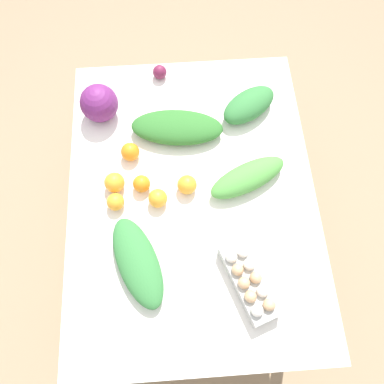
# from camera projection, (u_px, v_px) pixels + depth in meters

# --- Properties ---
(ground_plane) EXTENTS (8.00, 8.00, 0.00)m
(ground_plane) POSITION_uv_depth(u_px,v_px,m) (192.00, 242.00, 2.14)
(ground_plane) COLOR #937A5B
(dining_table) EXTENTS (1.29, 0.96, 0.74)m
(dining_table) POSITION_uv_depth(u_px,v_px,m) (192.00, 202.00, 1.54)
(dining_table) COLOR silver
(dining_table) RESTS_ON ground_plane
(cabbage_purple) EXTENTS (0.16, 0.16, 0.16)m
(cabbage_purple) POSITION_uv_depth(u_px,v_px,m) (99.00, 103.00, 1.52)
(cabbage_purple) COLOR #6B2366
(cabbage_purple) RESTS_ON dining_table
(egg_carton) EXTENTS (0.30, 0.19, 0.09)m
(egg_carton) POSITION_uv_depth(u_px,v_px,m) (249.00, 282.00, 1.29)
(egg_carton) COLOR #A8A8A3
(egg_carton) RESTS_ON dining_table
(greens_bunch_kale) EXTENTS (0.20, 0.39, 0.08)m
(greens_bunch_kale) POSITION_uv_depth(u_px,v_px,m) (177.00, 127.00, 1.52)
(greens_bunch_kale) COLOR #2D6B28
(greens_bunch_kale) RESTS_ON dining_table
(greens_bunch_beet_tops) EXTENTS (0.23, 0.34, 0.08)m
(greens_bunch_beet_tops) POSITION_uv_depth(u_px,v_px,m) (248.00, 177.00, 1.44)
(greens_bunch_beet_tops) COLOR #4C933D
(greens_bunch_beet_tops) RESTS_ON dining_table
(greens_bunch_dandelion) EXTENTS (0.25, 0.28, 0.09)m
(greens_bunch_dandelion) POSITION_uv_depth(u_px,v_px,m) (249.00, 105.00, 1.56)
(greens_bunch_dandelion) COLOR #337538
(greens_bunch_dandelion) RESTS_ON dining_table
(greens_bunch_chard) EXTENTS (0.38, 0.25, 0.08)m
(greens_bunch_chard) POSITION_uv_depth(u_px,v_px,m) (138.00, 262.00, 1.32)
(greens_bunch_chard) COLOR #337538
(greens_bunch_chard) RESTS_ON dining_table
(beet_root) EXTENTS (0.06, 0.06, 0.06)m
(beet_root) POSITION_uv_depth(u_px,v_px,m) (160.00, 72.00, 1.64)
(beet_root) COLOR maroon
(beet_root) RESTS_ON dining_table
(orange_0) EXTENTS (0.08, 0.08, 0.08)m
(orange_0) POSITION_uv_depth(u_px,v_px,m) (114.00, 182.00, 1.43)
(orange_0) COLOR orange
(orange_0) RESTS_ON dining_table
(orange_1) EXTENTS (0.07, 0.07, 0.07)m
(orange_1) POSITION_uv_depth(u_px,v_px,m) (142.00, 184.00, 1.44)
(orange_1) COLOR orange
(orange_1) RESTS_ON dining_table
(orange_2) EXTENTS (0.07, 0.07, 0.07)m
(orange_2) POSITION_uv_depth(u_px,v_px,m) (158.00, 198.00, 1.41)
(orange_2) COLOR orange
(orange_2) RESTS_ON dining_table
(orange_3) EXTENTS (0.07, 0.07, 0.07)m
(orange_3) POSITION_uv_depth(u_px,v_px,m) (115.00, 202.00, 1.41)
(orange_3) COLOR orange
(orange_3) RESTS_ON dining_table
(orange_4) EXTENTS (0.07, 0.07, 0.07)m
(orange_4) POSITION_uv_depth(u_px,v_px,m) (130.00, 152.00, 1.49)
(orange_4) COLOR orange
(orange_4) RESTS_ON dining_table
(orange_5) EXTENTS (0.08, 0.08, 0.08)m
(orange_5) POSITION_uv_depth(u_px,v_px,m) (187.00, 185.00, 1.43)
(orange_5) COLOR orange
(orange_5) RESTS_ON dining_table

